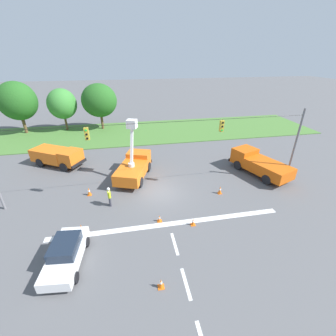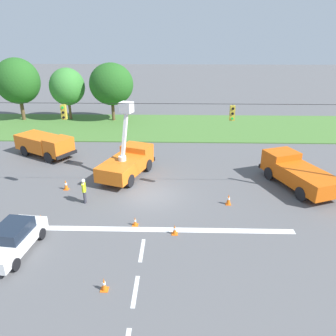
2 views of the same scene
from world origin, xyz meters
name	(u,v)px [view 1 (image 1 of 2)]	position (x,y,z in m)	size (l,w,h in m)	color
ground_plane	(160,192)	(0.00, 0.00, 0.00)	(200.00, 200.00, 0.00)	#565659
grass_verge	(143,132)	(0.00, 18.00, 0.05)	(56.00, 12.00, 0.10)	#477533
lane_markings	(173,238)	(0.00, -5.85, 0.00)	(17.60, 15.25, 0.01)	silver
signal_gantry	(159,150)	(-0.02, 0.00, 4.25)	(26.20, 0.33, 7.20)	slate
tree_far_west	(17,101)	(-18.34, 20.90, 5.04)	(5.56, 5.10, 7.90)	brown
tree_west	(62,104)	(-12.23, 21.32, 4.32)	(4.41, 4.67, 6.67)	brown
tree_centre	(99,101)	(-6.47, 20.96, 4.70)	(5.52, 5.07, 7.32)	brown
utility_truck_bucket_lift	(134,166)	(-2.11, 3.41, 1.27)	(4.25, 6.27, 5.96)	orange
utility_truck_support_near	(259,163)	(10.82, 1.82, 1.12)	(4.63, 6.94, 2.13)	#D6560F
utility_truck_support_far	(58,156)	(-10.48, 7.83, 1.16)	(6.24, 4.98, 2.01)	orange
sedan_white	(66,253)	(-6.76, -6.64, 0.79)	(2.26, 4.46, 1.56)	white
road_worker	(109,196)	(-4.42, -1.17, 1.00)	(0.31, 0.64, 1.77)	#383842
traffic_cone_foreground_left	(193,222)	(1.75, -4.80, 0.30)	(0.36, 0.36, 0.62)	orange
traffic_cone_foreground_right	(89,191)	(-6.36, 0.77, 0.40)	(0.36, 0.36, 0.80)	orange
traffic_cone_mid_left	(81,229)	(-6.30, -4.14, 0.39)	(0.36, 0.36, 0.79)	orange
traffic_cone_mid_right	(160,219)	(-0.65, -3.94, 0.27)	(0.36, 0.36, 0.58)	orange
traffic_cone_near_bucket	(220,190)	(5.36, -1.17, 0.39)	(0.36, 0.36, 0.78)	orange
traffic_cone_lane_edge_a	(161,283)	(-1.41, -9.33, 0.32)	(0.36, 0.36, 0.66)	orange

